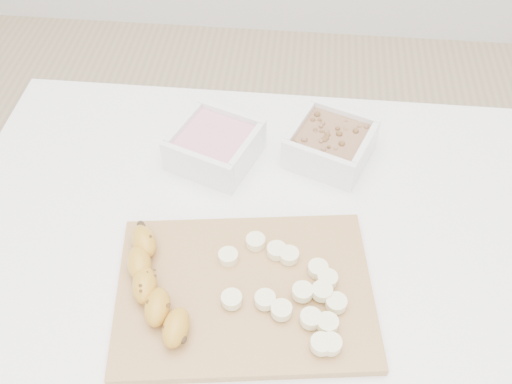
# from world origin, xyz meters

# --- Properties ---
(table) EXTENTS (1.00, 0.70, 0.75)m
(table) POSITION_xyz_m (0.00, 0.00, 0.65)
(table) COLOR white
(table) RESTS_ON ground
(bowl_yogurt) EXTENTS (0.18, 0.18, 0.06)m
(bowl_yogurt) POSITION_xyz_m (-0.09, 0.16, 0.78)
(bowl_yogurt) COLOR white
(bowl_yogurt) RESTS_ON table
(bowl_granola) EXTENTS (0.17, 0.17, 0.06)m
(bowl_granola) POSITION_xyz_m (0.12, 0.18, 0.78)
(bowl_granola) COLOR white
(bowl_granola) RESTS_ON table
(cutting_board) EXTENTS (0.40, 0.31, 0.01)m
(cutting_board) POSITION_xyz_m (-0.00, -0.12, 0.76)
(cutting_board) COLOR #A97E4D
(cutting_board) RESTS_ON table
(banana) EXTENTS (0.11, 0.21, 0.04)m
(banana) POSITION_xyz_m (-0.13, -0.14, 0.78)
(banana) COLOR #BC8323
(banana) RESTS_ON cutting_board
(banana_slices) EXTENTS (0.19, 0.19, 0.02)m
(banana_slices) POSITION_xyz_m (0.07, -0.12, 0.77)
(banana_slices) COLOR #F5ECB9
(banana_slices) RESTS_ON cutting_board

